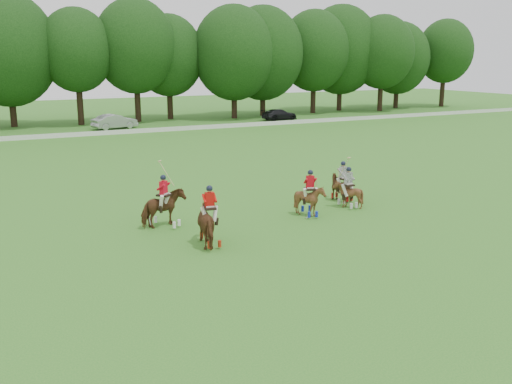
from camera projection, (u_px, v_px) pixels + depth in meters
name	position (u px, v px, depth m)	size (l,w,h in m)	color
ground	(300.00, 247.00, 23.02)	(180.00, 180.00, 0.00)	#2A7220
tree_line	(79.00, 50.00, 62.99)	(117.98, 14.32, 14.75)	black
boundary_rail	(100.00, 133.00, 55.99)	(120.00, 0.10, 0.44)	white
car_mid	(115.00, 122.00, 60.87)	(1.67, 4.78, 1.58)	#AAAAB0
car_right	(280.00, 115.00, 69.72)	(1.84, 4.53, 1.32)	black
polo_red_a	(210.00, 223.00, 23.15)	(1.37, 2.25, 2.48)	#442512
polo_red_b	(164.00, 208.00, 25.60)	(2.23, 2.19, 2.94)	#442512
polo_red_c	(310.00, 200.00, 27.43)	(1.57, 1.68, 2.26)	#442512
polo_stripe_a	(342.00, 187.00, 30.35)	(1.16, 1.80, 2.14)	#442512
polo_stripe_b	(348.00, 193.00, 28.97)	(1.16, 1.30, 2.65)	#442512
polo_ball	(307.00, 218.00, 27.12)	(0.09, 0.09, 0.09)	white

